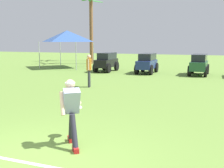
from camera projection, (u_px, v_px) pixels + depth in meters
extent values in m
plane|color=olive|center=(34.00, 163.00, 5.18)|extent=(80.00, 80.00, 0.00)
cube|color=white|center=(33.00, 164.00, 5.14)|extent=(27.64, 0.54, 0.01)
cylinder|color=#23232D|center=(71.00, 128.00, 6.08)|extent=(0.31, 0.35, 0.72)
cube|color=red|center=(71.00, 139.00, 6.28)|extent=(0.24, 0.27, 0.10)
cylinder|color=#23232D|center=(74.00, 132.00, 5.79)|extent=(0.36, 0.42, 0.69)
cube|color=red|center=(76.00, 149.00, 5.70)|extent=(0.24, 0.27, 0.10)
cube|color=#9EA3D1|center=(71.00, 101.00, 5.93)|extent=(0.51, 0.52, 0.58)
sphere|color=beige|center=(70.00, 84.00, 5.98)|extent=(0.29, 0.29, 0.21)
cylinder|color=white|center=(70.00, 83.00, 5.97)|extent=(0.30, 0.30, 0.03)
cylinder|color=beige|center=(77.00, 104.00, 6.27)|extent=(0.41, 0.50, 0.27)
cylinder|color=beige|center=(62.00, 104.00, 5.83)|extent=(0.24, 0.27, 0.49)
cylinder|color=white|center=(76.00, 106.00, 6.54)|extent=(0.32, 0.32, 0.10)
cylinder|color=#33333D|center=(89.00, 79.00, 13.38)|extent=(0.14, 0.14, 0.82)
cylinder|color=#33333D|center=(89.00, 78.00, 13.56)|extent=(0.14, 0.14, 0.82)
cube|color=orange|center=(89.00, 64.00, 13.36)|extent=(0.29, 0.38, 0.54)
cylinder|color=beige|center=(88.00, 65.00, 13.15)|extent=(0.09, 0.09, 0.52)
cylinder|color=beige|center=(90.00, 64.00, 13.57)|extent=(0.09, 0.09, 0.52)
sphere|color=beige|center=(89.00, 57.00, 13.30)|extent=(0.25, 0.25, 0.20)
cube|color=black|center=(106.00, 63.00, 20.13)|extent=(0.97, 2.41, 0.55)
cube|color=#1E232B|center=(107.00, 56.00, 20.20)|extent=(0.85, 1.80, 0.46)
cylinder|color=black|center=(105.00, 66.00, 21.12)|extent=(0.18, 0.66, 0.66)
cylinder|color=black|center=(117.00, 66.00, 20.79)|extent=(0.18, 0.66, 0.66)
cylinder|color=black|center=(96.00, 68.00, 19.57)|extent=(0.18, 0.66, 0.66)
cylinder|color=black|center=(108.00, 68.00, 19.24)|extent=(0.18, 0.66, 0.66)
cube|color=navy|center=(147.00, 64.00, 19.05)|extent=(0.99, 2.41, 0.55)
cube|color=#1E232B|center=(148.00, 57.00, 19.11)|extent=(0.86, 1.81, 0.46)
cylinder|color=black|center=(143.00, 67.00, 20.04)|extent=(0.19, 0.66, 0.66)
cylinder|color=black|center=(156.00, 67.00, 19.70)|extent=(0.19, 0.66, 0.66)
cylinder|color=black|center=(137.00, 69.00, 18.49)|extent=(0.19, 0.66, 0.66)
cylinder|color=black|center=(151.00, 70.00, 18.16)|extent=(0.19, 0.66, 0.66)
cube|color=#235133|center=(199.00, 66.00, 18.05)|extent=(1.05, 2.43, 0.55)
cube|color=#1E232B|center=(200.00, 58.00, 18.11)|extent=(0.91, 1.83, 0.46)
cylinder|color=black|center=(193.00, 68.00, 19.03)|extent=(0.20, 0.67, 0.66)
cylinder|color=black|center=(207.00, 69.00, 18.67)|extent=(0.20, 0.67, 0.66)
cylinder|color=black|center=(189.00, 71.00, 17.50)|extent=(0.20, 0.67, 0.66)
cylinder|color=black|center=(206.00, 72.00, 17.14)|extent=(0.20, 0.67, 0.66)
cylinder|color=brown|center=(92.00, 26.00, 29.82)|extent=(0.28, 0.28, 7.49)
cylinder|color=brown|center=(91.00, 30.00, 26.38)|extent=(0.30, 0.30, 6.32)
ellipsoid|color=#347736|center=(97.00, 1.00, 26.59)|extent=(0.83, 1.67, 0.20)
ellipsoid|color=#347736|center=(86.00, 0.00, 26.72)|extent=(1.65, 1.35, 0.15)
ellipsoid|color=#347736|center=(90.00, 0.00, 24.98)|extent=(0.87, 1.97, 0.20)
cylinder|color=#B2B5BA|center=(94.00, 54.00, 23.93)|extent=(0.06, 0.06, 2.10)
cylinder|color=#B2B5BA|center=(60.00, 53.00, 25.03)|extent=(0.06, 0.06, 2.10)
cylinder|color=#B2B5BA|center=(76.00, 56.00, 20.94)|extent=(0.06, 0.06, 2.10)
cylinder|color=#B2B5BA|center=(39.00, 55.00, 22.03)|extent=(0.06, 0.06, 2.10)
pyramid|color=#33569E|center=(67.00, 36.00, 22.75)|extent=(3.39, 3.39, 0.91)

